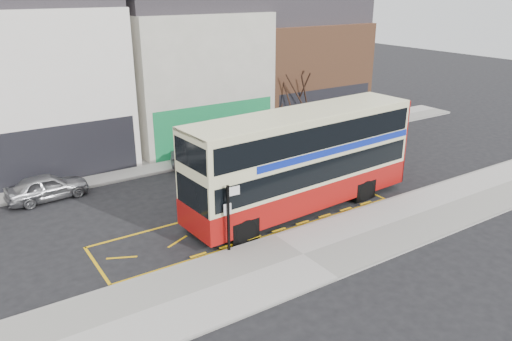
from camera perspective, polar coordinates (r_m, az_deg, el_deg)
ground at (r=21.66m, az=1.60°, el=-7.32°), size 120.00×120.00×0.00m
pavement at (r=20.02m, az=5.41°, el=-9.66°), size 40.00×4.00×0.15m
kerb at (r=21.36m, az=2.18°, el=-7.53°), size 40.00×0.15×0.15m
far_pavement at (r=30.57m, az=-10.25°, el=0.97°), size 50.00×3.00×0.15m
road_markings at (r=22.85m, az=-0.70°, el=-5.75°), size 14.00×3.40×0.01m
terrace_left at (r=31.54m, az=-23.18°, el=10.12°), size 8.00×8.01×11.80m
terrace_green_shop at (r=34.32m, az=-8.04°, el=11.82°), size 9.00×8.01×11.30m
terrace_right at (r=39.05m, az=4.25°, el=12.25°), size 9.00×8.01×10.30m
double_decker_bus at (r=23.34m, az=5.37°, el=1.34°), size 11.97×3.42×4.73m
bus_stop_post at (r=19.48m, az=-3.05°, el=-4.65°), size 0.69×0.13×2.78m
car_silver at (r=26.89m, az=-22.76°, el=-1.75°), size 4.02×1.89×1.33m
car_grey at (r=29.35m, az=-5.79°, el=1.58°), size 4.24×2.65×1.32m
car_white at (r=33.47m, az=5.36°, el=4.02°), size 4.81×2.16×1.37m
street_tree_right at (r=33.90m, az=4.48°, el=10.13°), size 2.76×2.76×5.96m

